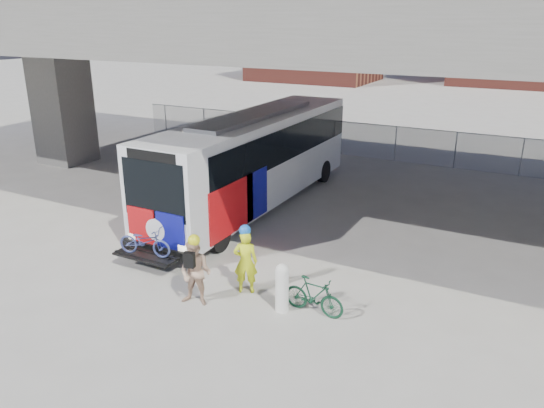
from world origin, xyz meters
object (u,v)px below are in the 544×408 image
Objects in this scene: bus at (255,154)px; cyclist_tan at (195,272)px; cyclist_hivis at (245,260)px; bollard at (282,286)px; bike_parked at (314,296)px.

bus is 6.60× the size of cyclist_tan.
bus is at bearing 96.65° from cyclist_tan.
bus reaches higher than cyclist_hivis.
bollard is 0.67× the size of cyclist_hivis.
cyclist_tan is (-2.12, -0.74, 0.23)m from bollard.
bollard is 0.84m from bike_parked.
bus is 9.90× the size of bollard.
cyclist_hivis is (3.27, -6.33, -1.16)m from bus.
cyclist_tan is at bearing 31.76° from cyclist_hivis.
cyclist_hivis reaches higher than bike_parked.
bike_parked is (2.09, -0.17, -0.45)m from cyclist_hivis.
cyclist_tan reaches higher than bike_parked.
cyclist_hivis reaches higher than bollard.
bike_parked is (5.36, -6.50, -1.62)m from bus.
cyclist_tan is 3.09m from bike_parked.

